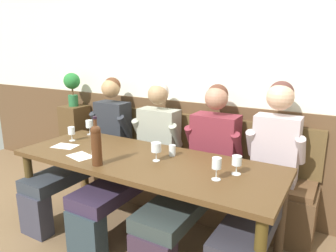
{
  "coord_description": "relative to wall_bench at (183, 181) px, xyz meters",
  "views": [
    {
      "loc": [
        1.34,
        -1.77,
        1.6
      ],
      "look_at": [
        0.04,
        0.45,
        0.95
      ],
      "focal_mm": 33.07,
      "sensor_mm": 36.0,
      "label": 1
    }
  ],
  "objects": [
    {
      "name": "ground_plane",
      "position": [
        0.0,
        -0.83,
        -0.29
      ],
      "size": [
        6.8,
        6.8,
        0.02
      ],
      "primitive_type": "cube",
      "color": "brown",
      "rests_on": "ground"
    },
    {
      "name": "room_wall_back",
      "position": [
        0.0,
        0.26,
        1.12
      ],
      "size": [
        6.8,
        0.08,
        2.8
      ],
      "primitive_type": "cube",
      "color": "silver",
      "rests_on": "ground"
    },
    {
      "name": "wood_wainscot_panel",
      "position": [
        0.0,
        0.21,
        0.25
      ],
      "size": [
        6.8,
        0.03,
        1.06
      ],
      "primitive_type": "cube",
      "color": "brown",
      "rests_on": "ground"
    },
    {
      "name": "wall_bench",
      "position": [
        0.0,
        0.0,
        0.0
      ],
      "size": [
        2.48,
        0.42,
        0.94
      ],
      "color": "brown",
      "rests_on": "ground"
    },
    {
      "name": "dining_table",
      "position": [
        0.0,
        -0.69,
        0.38
      ],
      "size": [
        2.18,
        0.8,
        0.74
      ],
      "color": "#4D341B",
      "rests_on": "ground"
    },
    {
      "name": "person_right_seat",
      "position": [
        -0.89,
        -0.35,
        0.35
      ],
      "size": [
        0.47,
        1.25,
        1.29
      ],
      "color": "#343442",
      "rests_on": "ground"
    },
    {
      "name": "person_center_left_seat",
      "position": [
        -0.28,
        -0.37,
        0.33
      ],
      "size": [
        0.52,
        1.25,
        1.28
      ],
      "color": "#29373E",
      "rests_on": "ground"
    },
    {
      "name": "person_center_right_seat",
      "position": [
        0.33,
        -0.34,
        0.35
      ],
      "size": [
        0.52,
        1.26,
        1.29
      ],
      "color": "#332433",
      "rests_on": "ground"
    },
    {
      "name": "person_left_seat",
      "position": [
        0.88,
        -0.34,
        0.38
      ],
      "size": [
        0.47,
        1.25,
        1.35
      ],
      "color": "#2B2F3F",
      "rests_on": "ground"
    },
    {
      "name": "wine_bottle_green_tall",
      "position": [
        -0.23,
        -0.97,
        0.63
      ],
      "size": [
        0.08,
        0.08,
        0.38
      ],
      "color": "#492714",
      "rests_on": "dining_table"
    },
    {
      "name": "wine_glass_by_bottle",
      "position": [
        0.11,
        -0.68,
        0.57
      ],
      "size": [
        0.08,
        0.08,
        0.15
      ],
      "color": "silver",
      "rests_on": "dining_table"
    },
    {
      "name": "wine_glass_near_bucket",
      "position": [
        -0.87,
        -0.62,
        0.55
      ],
      "size": [
        0.06,
        0.06,
        0.14
      ],
      "color": "silver",
      "rests_on": "dining_table"
    },
    {
      "name": "wine_glass_right_end",
      "position": [
        0.73,
        -0.62,
        0.55
      ],
      "size": [
        0.07,
        0.07,
        0.13
      ],
      "color": "silver",
      "rests_on": "dining_table"
    },
    {
      "name": "wine_glass_center_front",
      "position": [
        0.65,
        -0.77,
        0.57
      ],
      "size": [
        0.06,
        0.06,
        0.15
      ],
      "color": "silver",
      "rests_on": "dining_table"
    },
    {
      "name": "wine_glass_left_end",
      "position": [
        -0.89,
        -0.38,
        0.57
      ],
      "size": [
        0.07,
        0.07,
        0.15
      ],
      "color": "silver",
      "rests_on": "dining_table"
    },
    {
      "name": "water_tumbler_right",
      "position": [
        0.16,
        -0.51,
        0.51
      ],
      "size": [
        0.06,
        0.06,
        0.09
      ],
      "primitive_type": "cylinder",
      "color": "silver",
      "rests_on": "dining_table"
    },
    {
      "name": "tasting_sheet_left_guest",
      "position": [
        -0.48,
        -0.9,
        0.46
      ],
      "size": [
        0.24,
        0.2,
        0.0
      ],
      "primitive_type": "cube",
      "rotation": [
        0.0,
        0.0,
        -0.24
      ],
      "color": "white",
      "rests_on": "dining_table"
    },
    {
      "name": "tasting_sheet_right_guest",
      "position": [
        -0.8,
        -0.78,
        0.46
      ],
      "size": [
        0.24,
        0.19,
        0.0
      ],
      "primitive_type": "cube",
      "rotation": [
        0.0,
        0.0,
        0.2
      ],
      "color": "white",
      "rests_on": "dining_table"
    },
    {
      "name": "corner_pedestal",
      "position": [
        -1.54,
        0.03,
        0.17
      ],
      "size": [
        0.28,
        0.28,
        0.91
      ],
      "primitive_type": "cube",
      "color": "#513A1F",
      "rests_on": "ground"
    },
    {
      "name": "potted_plant",
      "position": [
        -1.54,
        0.03,
        0.89
      ],
      "size": [
        0.19,
        0.19,
        0.4
      ],
      "color": "#266638",
      "rests_on": "corner_pedestal"
    }
  ]
}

